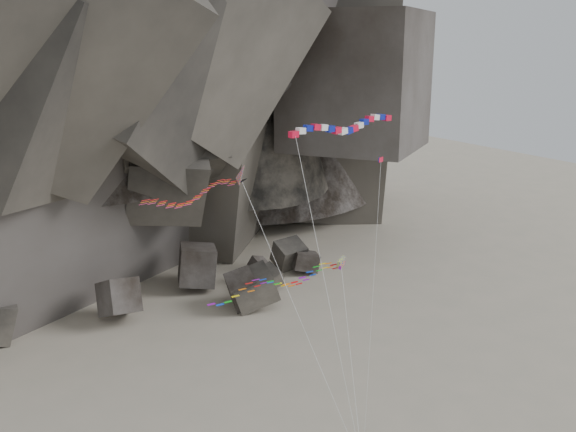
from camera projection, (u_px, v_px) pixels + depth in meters
boulder_field at (136, 298)px, 82.93m from camera, size 67.31×18.15×8.26m
delta_kite at (189, 194)px, 47.52m from camera, size 13.87×11.09×24.19m
banner_kite at (344, 127)px, 52.75m from camera, size 11.95×8.98×27.11m
parafoil_kite at (274, 282)px, 55.55m from camera, size 14.48×10.92×14.02m
pennant_kite at (377, 220)px, 52.46m from camera, size 6.21×5.49×24.12m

